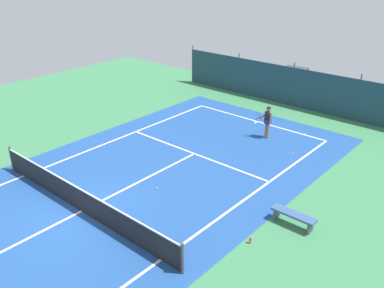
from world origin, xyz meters
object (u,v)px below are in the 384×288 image
object	(u,v)px
parked_car	(291,81)
tennis_player	(268,120)
tennis_ball_by_sideline	(305,134)
water_bottle	(250,240)
tennis_ball_near_player	(157,188)
tennis_net	(80,199)
courtside_bench	(293,216)
tennis_ball_midcourt	(293,153)

from	to	relation	value
parked_car	tennis_player	bearing A→B (deg)	108.32
tennis_ball_by_sideline	water_bottle	distance (m)	9.91
tennis_ball_near_player	parked_car	distance (m)	15.08
tennis_net	tennis_ball_by_sideline	xyz separation A→B (m)	(2.88, 12.00, -0.48)
tennis_ball_by_sideline	tennis_net	bearing A→B (deg)	-103.51
tennis_ball_near_player	courtside_bench	size ratio (longest dim) A/B	0.04
water_bottle	parked_car	bearing A→B (deg)	114.34
tennis_ball_by_sideline	parked_car	world-z (taller)	parked_car
tennis_net	tennis_ball_by_sideline	distance (m)	12.35
tennis_net	parked_car	xyz separation A→B (m)	(-1.20, 17.85, 0.33)
tennis_ball_by_sideline	tennis_player	bearing A→B (deg)	-129.26
tennis_ball_near_player	tennis_ball_midcourt	bearing A→B (deg)	68.36
tennis_ball_near_player	parked_car	size ratio (longest dim) A/B	0.02
tennis_ball_near_player	courtside_bench	xyz separation A→B (m)	(5.35, 1.35, 0.34)
tennis_ball_by_sideline	water_bottle	xyz separation A→B (m)	(2.86, -9.49, 0.09)
tennis_net	water_bottle	distance (m)	6.28
courtside_bench	tennis_net	bearing A→B (deg)	-145.69
tennis_ball_midcourt	tennis_ball_near_player	bearing A→B (deg)	-111.64
tennis_ball_by_sideline	courtside_bench	distance (m)	8.43
tennis_ball_near_player	tennis_ball_midcourt	distance (m)	6.98
tennis_ball_midcourt	tennis_ball_by_sideline	xyz separation A→B (m)	(-0.65, 2.55, 0.00)
tennis_player	tennis_ball_near_player	xyz separation A→B (m)	(-0.57, -7.39, -0.93)
tennis_ball_near_player	courtside_bench	distance (m)	5.53
tennis_ball_midcourt	water_bottle	distance (m)	7.28
tennis_net	tennis_player	xyz separation A→B (m)	(1.53, 10.34, 0.45)
tennis_ball_by_sideline	courtside_bench	world-z (taller)	courtside_bench
tennis_ball_near_player	water_bottle	size ratio (longest dim) A/B	0.28
tennis_net	tennis_ball_near_player	bearing A→B (deg)	71.97
tennis_player	tennis_ball_by_sideline	size ratio (longest dim) A/B	24.85
water_bottle	tennis_ball_by_sideline	bearing A→B (deg)	106.76
tennis_ball_by_sideline	parked_car	distance (m)	7.19
water_bottle	tennis_ball_midcourt	bearing A→B (deg)	107.62
tennis_ball_near_player	water_bottle	bearing A→B (deg)	-5.32
tennis_net	tennis_ball_by_sideline	size ratio (longest dim) A/B	153.33
parked_car	courtside_bench	bearing A→B (deg)	117.33
tennis_ball_by_sideline	water_bottle	bearing A→B (deg)	-73.24
tennis_ball_midcourt	water_bottle	bearing A→B (deg)	-72.38
courtside_bench	water_bottle	world-z (taller)	courtside_bench
tennis_ball_midcourt	tennis_ball_by_sideline	size ratio (longest dim) A/B	1.00
tennis_ball_near_player	tennis_ball_midcourt	size ratio (longest dim) A/B	1.00
parked_car	tennis_ball_midcourt	bearing A→B (deg)	117.72
tennis_player	tennis_ball_near_player	distance (m)	7.47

